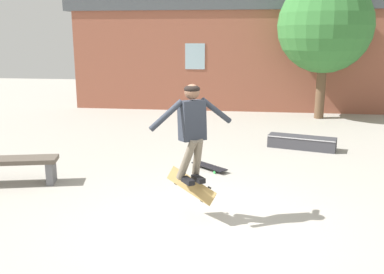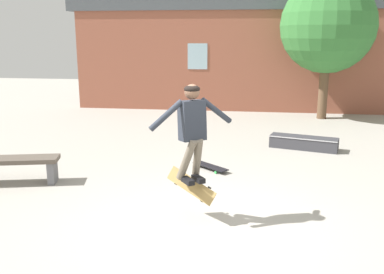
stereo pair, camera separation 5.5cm
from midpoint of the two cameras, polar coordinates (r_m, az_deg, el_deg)
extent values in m
plane|color=#A39E93|center=(6.30, 1.72, -11.50)|extent=(40.00, 40.00, 0.00)
cube|color=#93513D|center=(15.48, 5.85, 9.98)|extent=(11.59, 0.40, 3.52)
cube|color=#474C51|center=(15.49, 6.03, 17.29)|extent=(12.17, 0.52, 0.43)
cube|color=#99B7C6|center=(15.37, 0.85, 10.70)|extent=(0.70, 0.02, 0.90)
cylinder|color=brown|center=(14.58, 17.19, 5.95)|extent=(0.30, 0.30, 1.84)
sphere|color=#337033|center=(14.48, 17.76, 13.95)|extent=(2.96, 2.96, 2.96)
cube|color=brown|center=(8.42, -22.72, -2.83)|extent=(1.70, 0.82, 0.08)
cube|color=slate|center=(8.31, -17.93, -4.41)|extent=(0.20, 0.39, 0.41)
cube|color=#38383D|center=(10.59, 14.80, -0.74)|extent=(1.64, 0.84, 0.30)
cube|color=#B7B7BC|center=(10.36, 14.65, -0.26)|extent=(1.53, 0.46, 0.02)
cube|color=#282D38|center=(5.90, 0.27, 2.22)|extent=(0.43, 0.41, 0.57)
sphere|color=brown|center=(5.84, 0.27, 6.05)|extent=(0.29, 0.29, 0.21)
ellipsoid|color=black|center=(5.84, 0.27, 6.41)|extent=(0.31, 0.31, 0.12)
cylinder|color=#6B6051|center=(6.07, 0.97, -2.84)|extent=(0.24, 0.41, 0.66)
cube|color=black|center=(6.14, 1.09, -5.61)|extent=(0.23, 0.27, 0.07)
cylinder|color=#6B6051|center=(6.00, -0.46, -3.05)|extent=(0.37, 0.32, 0.66)
cube|color=black|center=(6.06, -0.32, -5.85)|extent=(0.23, 0.27, 0.07)
cylinder|color=#282D38|center=(6.07, 3.53, 3.52)|extent=(0.46, 0.36, 0.41)
cylinder|color=#282D38|center=(5.72, -3.19, 2.91)|extent=(0.46, 0.36, 0.41)
cube|color=#AD894C|center=(6.23, 0.15, -6.49)|extent=(0.77, 0.37, 0.47)
cylinder|color=black|center=(6.17, 2.61, -6.75)|extent=(0.07, 0.07, 0.05)
cylinder|color=black|center=(6.22, 1.60, -8.54)|extent=(0.07, 0.07, 0.05)
cylinder|color=black|center=(6.35, -0.94, -4.50)|extent=(0.07, 0.07, 0.05)
cylinder|color=black|center=(6.39, -1.91, -6.25)|extent=(0.07, 0.07, 0.05)
cube|color=black|center=(8.69, 2.64, -3.91)|extent=(0.78, 0.71, 0.02)
cylinder|color=green|center=(8.81, 0.92, -3.96)|extent=(0.05, 0.05, 0.05)
cylinder|color=green|center=(8.96, 1.98, -3.67)|extent=(0.05, 0.05, 0.05)
cylinder|color=green|center=(8.45, 3.34, -4.75)|extent=(0.05, 0.05, 0.05)
cylinder|color=green|center=(8.60, 4.40, -4.43)|extent=(0.05, 0.05, 0.05)
camera|label=1|loc=(0.03, -89.74, 0.06)|focal=40.00mm
camera|label=2|loc=(0.03, 90.26, -0.06)|focal=40.00mm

